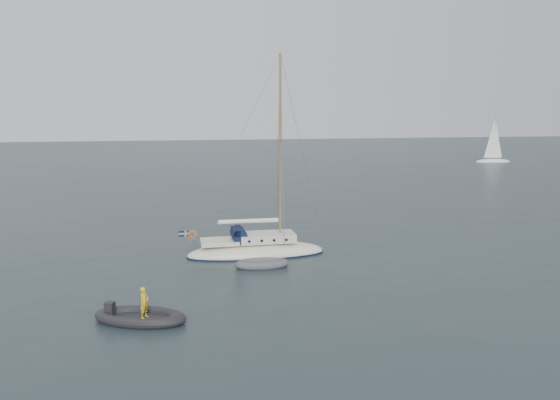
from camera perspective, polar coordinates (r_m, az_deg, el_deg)
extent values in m
plane|color=black|center=(31.23, 3.89, -6.63)|extent=(300.00, 300.00, 0.00)
ellipsoid|color=beige|center=(32.90, -2.48, -5.56)|extent=(8.26, 2.57, 1.38)
cube|color=beige|center=(32.80, -1.39, -3.90)|extent=(3.30, 1.74, 0.50)
cube|color=beige|center=(32.40, -6.34, -4.38)|extent=(2.20, 1.74, 0.23)
cylinder|color=black|center=(32.45, -4.33, -3.61)|extent=(0.88, 1.51, 0.88)
cube|color=black|center=(32.39, -4.66, -3.30)|extent=(0.41, 1.51, 0.37)
cylinder|color=olive|center=(32.22, 0.02, 5.31)|extent=(0.14, 0.14, 11.01)
cylinder|color=olive|center=(32.19, 0.02, 6.29)|extent=(0.05, 2.02, 0.05)
cylinder|color=olive|center=(32.40, -3.31, -2.30)|extent=(3.85, 0.09, 0.09)
cylinder|color=silver|center=(32.39, -3.31, -2.22)|extent=(3.58, 0.26, 0.26)
cylinder|color=gray|center=(32.18, -8.95, -3.81)|extent=(0.04, 2.02, 0.04)
torus|color=#D7590C|center=(32.71, -9.10, -3.60)|extent=(0.50, 0.09, 0.50)
cylinder|color=olive|center=(32.18, -9.52, -3.99)|extent=(0.03, 0.03, 0.83)
cube|color=navy|center=(32.10, -10.02, -3.53)|extent=(0.55, 0.02, 0.35)
cube|color=#E7AA08|center=(32.10, -10.02, -3.53)|extent=(0.57, 0.03, 0.08)
cube|color=#E7AA08|center=(32.11, -9.84, -3.52)|extent=(0.08, 0.03, 0.37)
cylinder|color=black|center=(33.43, -3.70, -3.67)|extent=(0.17, 0.06, 0.17)
cylinder|color=black|center=(31.74, -3.18, -4.35)|extent=(0.17, 0.06, 0.17)
cylinder|color=black|center=(33.56, -2.46, -3.61)|extent=(0.17, 0.06, 0.17)
cylinder|color=black|center=(31.87, -1.88, -4.28)|extent=(0.17, 0.06, 0.17)
cylinder|color=black|center=(33.70, -1.23, -3.55)|extent=(0.17, 0.06, 0.17)
cylinder|color=black|center=(32.02, -0.59, -4.22)|extent=(0.17, 0.06, 0.17)
cylinder|color=black|center=(33.85, -0.01, -3.49)|extent=(0.17, 0.06, 0.17)
cylinder|color=black|center=(32.18, 0.69, -4.15)|extent=(0.17, 0.06, 0.17)
cube|color=#525258|center=(30.42, -1.91, -6.79)|extent=(1.84, 0.76, 0.11)
cube|color=black|center=(23.48, -14.39, -11.90)|extent=(2.42, 1.01, 0.12)
cube|color=black|center=(23.45, -17.69, -11.26)|extent=(0.35, 0.35, 0.61)
imported|color=gold|center=(23.24, -13.95, -10.29)|extent=(0.41, 0.53, 1.30)
ellipsoid|color=silver|center=(103.19, 21.35, 3.74)|extent=(6.39, 2.13, 1.07)
cylinder|color=gray|center=(102.93, 21.49, 6.07)|extent=(0.11, 0.11, 7.46)
cone|color=silver|center=(102.90, 21.46, 6.07)|extent=(3.41, 3.41, 6.92)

